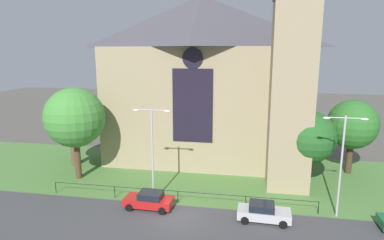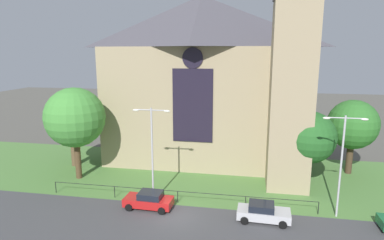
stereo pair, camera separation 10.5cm
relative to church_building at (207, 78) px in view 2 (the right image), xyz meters
The scene contains 13 objects.
ground 11.66m from the church_building, 92.66° to the right, with size 160.00×160.00×0.00m, color #56544C.
road_asphalt 20.30m from the church_building, 90.84° to the right, with size 120.00×8.00×0.01m, color #424244.
grass_verge 12.73m from the church_building, 91.95° to the right, with size 120.00×20.00×0.01m, color #517F3D.
church_building is the anchor object (origin of this frame).
iron_railing 16.03m from the church_building, 93.40° to the right, with size 24.30×0.07×1.13m.
tree_right_far 17.31m from the church_building, ahead, with size 5.43×5.43×8.34m.
tree_right_near 14.31m from the church_building, 33.16° to the right, with size 5.14×5.14×7.80m.
tree_left_far 16.81m from the church_building, 160.63° to the right, with size 4.73×4.73×7.93m.
tree_left_near 15.96m from the church_building, 144.40° to the right, with size 6.28×6.28×9.85m.
streetlamp_near 14.29m from the church_building, 103.03° to the right, with size 3.37×0.26×8.69m.
streetlamp_far 18.94m from the church_building, 45.76° to the right, with size 3.37×0.26×8.54m.
parked_car_red 17.59m from the church_building, 101.72° to the right, with size 4.26×2.14×1.51m.
parked_car_silver 18.99m from the church_building, 65.79° to the right, with size 4.26×2.15×1.51m.
Camera 2 is at (5.76, -24.61, 13.40)m, focal length 30.87 mm.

